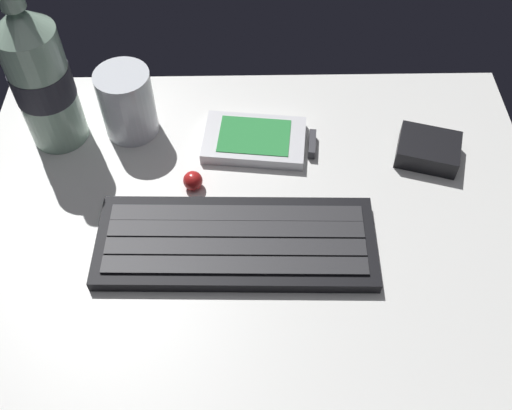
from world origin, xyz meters
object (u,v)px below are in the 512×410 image
charger_block (428,150)px  keyboard (236,242)px  handheld_device (260,140)px  juice_cup (128,105)px  water_bottle (40,77)px  trackball_mouse (193,181)px

charger_block → keyboard: bearing=-151.2°
keyboard → charger_block: 25.56cm
handheld_device → charger_block: 19.74cm
keyboard → charger_block: size_ratio=4.18×
juice_cup → charger_block: 35.63cm
keyboard → water_bottle: bearing=142.1°
juice_cup → trackball_mouse: juice_cup is taller
keyboard → handheld_device: 14.89cm
trackball_mouse → handheld_device: bearing=40.2°
handheld_device → water_bottle: size_ratio=0.64×
handheld_device → charger_block: charger_block is taller
keyboard → trackball_mouse: (-4.86, 8.14, 0.29)cm
juice_cup → water_bottle: size_ratio=0.41×
keyboard → water_bottle: water_bottle is taller
handheld_device → water_bottle: (-24.15, 1.98, 8.28)cm
handheld_device → water_bottle: 25.61cm
juice_cup → trackball_mouse: 12.55cm
juice_cup → water_bottle: (-8.61, -0.89, 5.10)cm
charger_block → trackball_mouse: (-27.26, -4.15, -0.10)cm
keyboard → handheld_device: size_ratio=2.19×
trackball_mouse → water_bottle: bearing=152.8°
handheld_device → keyboard: bearing=-100.8°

